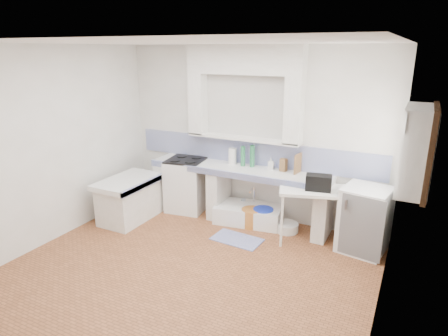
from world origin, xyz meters
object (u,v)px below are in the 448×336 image
at_px(sink, 248,215).
at_px(fridge, 364,220).
at_px(side_table, 313,216).
at_px(stove, 187,185).

bearing_deg(sink, fridge, -12.77).
height_order(sink, fridge, fridge).
bearing_deg(side_table, sink, 152.01).
xyz_separation_m(sink, side_table, (1.11, -0.20, 0.29)).
height_order(stove, sink, stove).
bearing_deg(side_table, fridge, -10.90).
height_order(sink, side_table, side_table).
relative_size(sink, side_table, 1.07).
relative_size(side_table, fridge, 1.07).
bearing_deg(sink, side_table, -19.29).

